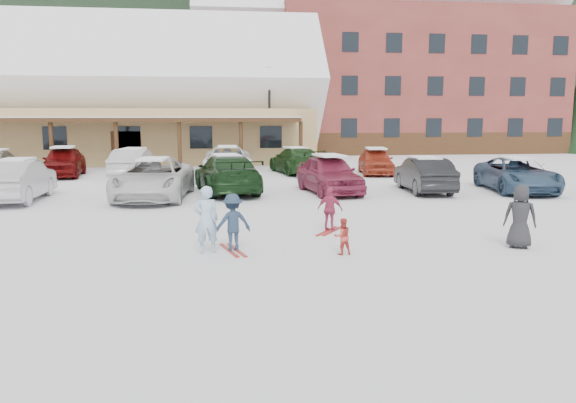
{
  "coord_description": "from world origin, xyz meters",
  "views": [
    {
      "loc": [
        -1.46,
        -12.8,
        3.12
      ],
      "look_at": [
        0.3,
        1.0,
        1.0
      ],
      "focal_mm": 35.0,
      "sensor_mm": 36.0,
      "label": 1
    }
  ],
  "objects": [
    {
      "name": "parked_car_2",
      "position": [
        -3.84,
        8.88,
        0.76
      ],
      "size": [
        2.97,
        5.68,
        1.53
      ],
      "primitive_type": "imported",
      "rotation": [
        0.0,
        0.0,
        -0.08
      ],
      "color": "silver",
      "rests_on": "ground"
    },
    {
      "name": "lamp_post",
      "position": [
        2.01,
        23.96,
        3.52
      ],
      "size": [
        0.5,
        0.25,
        6.24
      ],
      "color": "black",
      "rests_on": "ground"
    },
    {
      "name": "adult_skier",
      "position": [
        -1.72,
        -0.07,
        0.78
      ],
      "size": [
        0.63,
        0.47,
        1.56
      ],
      "primitive_type": "imported",
      "rotation": [
        0.0,
        0.0,
        3.32
      ],
      "color": "#A0C1DD",
      "rests_on": "ground"
    },
    {
      "name": "parked_car_12",
      "position": [
        7.09,
        16.67,
        0.71
      ],
      "size": [
        2.26,
        4.35,
        1.41
      ],
      "primitive_type": "imported",
      "rotation": [
        0.0,
        0.0,
        -0.15
      ],
      "color": "#AE3A21",
      "rests_on": "ground"
    },
    {
      "name": "parked_car_11",
      "position": [
        2.86,
        17.65,
        0.71
      ],
      "size": [
        2.79,
        5.16,
        1.42
      ],
      "primitive_type": "imported",
      "rotation": [
        0.0,
        0.0,
        3.31
      ],
      "color": "#1A3C17",
      "rests_on": "ground"
    },
    {
      "name": "day_lodge",
      "position": [
        -9.0,
        27.96,
        3.94
      ],
      "size": [
        29.12,
        12.5,
        10.38
      ],
      "color": "tan",
      "rests_on": "ground"
    },
    {
      "name": "parked_car_5",
      "position": [
        7.06,
        9.41,
        0.71
      ],
      "size": [
        1.8,
        4.42,
        1.43
      ],
      "primitive_type": "imported",
      "rotation": [
        0.0,
        0.0,
        3.07
      ],
      "color": "black",
      "rests_on": "ground"
    },
    {
      "name": "parked_car_9",
      "position": [
        -5.66,
        16.62,
        0.74
      ],
      "size": [
        2.03,
        4.66,
        1.49
      ],
      "primitive_type": "imported",
      "rotation": [
        0.0,
        0.0,
        3.04
      ],
      "color": "#BAB8BD",
      "rests_on": "ground"
    },
    {
      "name": "bystander_dark",
      "position": [
        5.68,
        -0.49,
        0.76
      ],
      "size": [
        0.89,
        0.78,
        1.53
      ],
      "primitive_type": "imported",
      "rotation": [
        0.0,
        0.0,
        2.66
      ],
      "color": "#252528",
      "rests_on": "ground"
    },
    {
      "name": "conifer_4",
      "position": [
        34.0,
        46.0,
        6.54
      ],
      "size": [
        5.06,
        5.06,
        11.73
      ],
      "color": "black",
      "rests_on": "ground"
    },
    {
      "name": "parked_car_3",
      "position": [
        -1.05,
        10.2,
        0.78
      ],
      "size": [
        2.96,
        5.63,
        1.56
      ],
      "primitive_type": "imported",
      "rotation": [
        0.0,
        0.0,
        3.29
      ],
      "color": "black",
      "rests_on": "ground"
    },
    {
      "name": "child_navy",
      "position": [
        -1.12,
        0.06,
        0.67
      ],
      "size": [
        0.97,
        0.71,
        1.35
      ],
      "primitive_type": "imported",
      "rotation": [
        0.0,
        0.0,
        3.4
      ],
      "color": "#203047",
      "rests_on": "ground"
    },
    {
      "name": "parked_car_8",
      "position": [
        -9.36,
        17.58,
        0.77
      ],
      "size": [
        2.21,
        4.68,
        1.55
      ],
      "primitive_type": "imported",
      "rotation": [
        0.0,
        0.0,
        0.09
      ],
      "color": "#610909",
      "rests_on": "ground"
    },
    {
      "name": "parked_car_1",
      "position": [
        -8.78,
        8.9,
        0.77
      ],
      "size": [
        1.73,
        4.73,
        1.55
      ],
      "primitive_type": "imported",
      "rotation": [
        0.0,
        0.0,
        3.16
      ],
      "color": "#ABAAAF",
      "rests_on": "ground"
    },
    {
      "name": "conifer_3",
      "position": [
        6.0,
        44.0,
        5.12
      ],
      "size": [
        3.96,
        3.96,
        9.18
      ],
      "color": "black",
      "rests_on": "ground"
    },
    {
      "name": "child_magenta",
      "position": [
        1.58,
        1.96,
        0.62
      ],
      "size": [
        0.77,
        0.65,
        1.23
      ],
      "primitive_type": "imported",
      "rotation": [
        0.0,
        0.0,
        2.56
      ],
      "color": "#AC3055",
      "rests_on": "ground"
    },
    {
      "name": "skis_child_magenta",
      "position": [
        1.58,
        1.96,
        0.01
      ],
      "size": [
        0.94,
        1.28,
        0.03
      ],
      "primitive_type": "cube",
      "rotation": [
        0.0,
        0.0,
        2.56
      ],
      "color": "#A12017",
      "rests_on": "ground"
    },
    {
      "name": "parked_car_6",
      "position": [
        10.96,
        9.09,
        0.7
      ],
      "size": [
        3.04,
        5.32,
        1.4
      ],
      "primitive_type": "imported",
      "rotation": [
        0.0,
        0.0,
        -0.15
      ],
      "color": "#334D69",
      "rests_on": "ground"
    },
    {
      "name": "forested_hillside",
      "position": [
        0.0,
        85.0,
        19.0
      ],
      "size": [
        300.0,
        70.0,
        38.0
      ],
      "primitive_type": "cube",
      "color": "black",
      "rests_on": "ground"
    },
    {
      "name": "skis_child_navy",
      "position": [
        -1.12,
        0.06,
        0.01
      ],
      "size": [
        0.55,
        1.4,
        0.03
      ],
      "primitive_type": "cube",
      "rotation": [
        0.0,
        0.0,
        3.4
      ],
      "color": "#A12017",
      "rests_on": "ground"
    },
    {
      "name": "ground",
      "position": [
        0.0,
        0.0,
        0.0
      ],
      "size": [
        160.0,
        160.0,
        0.0
      ],
      "primitive_type": "plane",
      "color": "white",
      "rests_on": "ground"
    },
    {
      "name": "toddler_red",
      "position": [
        1.34,
        -0.6,
        0.42
      ],
      "size": [
        0.46,
        0.38,
        0.84
      ],
      "primitive_type": "imported",
      "rotation": [
        0.0,
        0.0,
        3.31
      ],
      "color": "#C63E35",
      "rests_on": "ground"
    },
    {
      "name": "parked_car_10",
      "position": [
        -0.87,
        17.43,
        0.76
      ],
      "size": [
        2.66,
        5.54,
        1.52
      ],
      "primitive_type": "imported",
      "rotation": [
        0.0,
        0.0,
        -0.02
      ],
      "color": "white",
      "rests_on": "ground"
    },
    {
      "name": "parked_car_4",
      "position": [
        3.1,
        9.64,
        0.78
      ],
      "size": [
        2.39,
        4.75,
        1.55
      ],
      "primitive_type": "imported",
      "rotation": [
        0.0,
        0.0,
        0.13
      ],
      "color": "#8C2845",
      "rests_on": "ground"
    },
    {
      "name": "alpine_hotel",
      "position": [
        14.27,
        38.0,
        8.63
      ],
      "size": [
        31.48,
        14.01,
        21.48
      ],
      "color": "maroon",
      "rests_on": "ground"
    }
  ]
}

